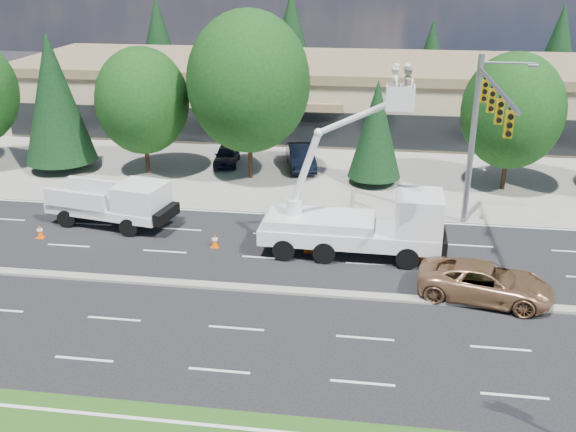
# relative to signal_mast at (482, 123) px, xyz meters

# --- Properties ---
(ground) EXTENTS (140.00, 140.00, 0.00)m
(ground) POSITION_rel_signal_mast_xyz_m (-10.03, -7.04, -6.06)
(ground) COLOR black
(ground) RESTS_ON ground
(concrete_apron) EXTENTS (140.00, 22.00, 0.01)m
(concrete_apron) POSITION_rel_signal_mast_xyz_m (-10.03, 12.96, -6.05)
(concrete_apron) COLOR gray
(concrete_apron) RESTS_ON ground
(road_median) EXTENTS (120.00, 0.55, 0.12)m
(road_median) POSITION_rel_signal_mast_xyz_m (-10.03, -7.04, -6.00)
(road_median) COLOR gray
(road_median) RESTS_ON ground
(strip_mall) EXTENTS (50.40, 15.40, 5.50)m
(strip_mall) POSITION_rel_signal_mast_xyz_m (-10.03, 22.93, -3.23)
(strip_mall) COLOR tan
(strip_mall) RESTS_ON ground
(tree_front_b) EXTENTS (4.67, 4.67, 9.20)m
(tree_front_b) POSITION_rel_signal_mast_xyz_m (-26.03, 7.96, -1.12)
(tree_front_b) COLOR #332114
(tree_front_b) RESTS_ON ground
(tree_front_c) EXTENTS (6.00, 6.00, 8.33)m
(tree_front_c) POSITION_rel_signal_mast_xyz_m (-20.03, 7.96, -1.18)
(tree_front_c) COLOR #332114
(tree_front_c) RESTS_ON ground
(tree_front_d) EXTENTS (7.70, 7.70, 10.69)m
(tree_front_d) POSITION_rel_signal_mast_xyz_m (-13.03, 7.96, 0.20)
(tree_front_d) COLOR #332114
(tree_front_d) RESTS_ON ground
(tree_front_e) EXTENTS (3.35, 3.35, 6.60)m
(tree_front_e) POSITION_rel_signal_mast_xyz_m (-5.03, 7.96, -2.52)
(tree_front_e) COLOR #332114
(tree_front_e) RESTS_ON ground
(tree_front_f) EXTENTS (6.08, 6.08, 8.43)m
(tree_front_f) POSITION_rel_signal_mast_xyz_m (2.97, 7.96, -1.12)
(tree_front_f) COLOR #332114
(tree_front_f) RESTS_ON ground
(tree_back_a) EXTENTS (4.99, 4.99, 9.84)m
(tree_back_a) POSITION_rel_signal_mast_xyz_m (-28.03, 34.96, -0.78)
(tree_back_a) COLOR #332114
(tree_back_a) RESTS_ON ground
(tree_back_b) EXTENTS (5.39, 5.39, 10.63)m
(tree_back_b) POSITION_rel_signal_mast_xyz_m (-14.03, 34.96, -0.36)
(tree_back_b) COLOR #332114
(tree_back_b) RESTS_ON ground
(tree_back_c) EXTENTS (4.01, 4.01, 7.90)m
(tree_back_c) POSITION_rel_signal_mast_xyz_m (-0.03, 34.96, -1.82)
(tree_back_c) COLOR #332114
(tree_back_c) RESTS_ON ground
(tree_back_d) EXTENTS (4.83, 4.83, 9.52)m
(tree_back_d) POSITION_rel_signal_mast_xyz_m (11.97, 34.96, -0.95)
(tree_back_d) COLOR #332114
(tree_back_d) RESTS_ON ground
(signal_mast) EXTENTS (2.76, 10.16, 9.00)m
(signal_mast) POSITION_rel_signal_mast_xyz_m (0.00, 0.00, 0.00)
(signal_mast) COLOR gray
(signal_mast) RESTS_ON ground
(utility_pickup) EXTENTS (6.86, 3.57, 2.50)m
(utility_pickup) POSITION_rel_signal_mast_xyz_m (-18.57, -0.94, -5.03)
(utility_pickup) COLOR white
(utility_pickup) RESTS_ON ground
(bucket_truck) EXTENTS (8.62, 2.91, 9.21)m
(bucket_truck) POSITION_rel_signal_mast_xyz_m (-5.35, -2.86, -4.10)
(bucket_truck) COLOR white
(bucket_truck) RESTS_ON ground
(traffic_cone_a) EXTENTS (0.40, 0.40, 0.70)m
(traffic_cone_a) POSITION_rel_signal_mast_xyz_m (-21.91, -3.09, -5.72)
(traffic_cone_a) COLOR #ED5607
(traffic_cone_a) RESTS_ON ground
(traffic_cone_b) EXTENTS (0.40, 0.40, 0.70)m
(traffic_cone_b) POSITION_rel_signal_mast_xyz_m (-12.70, -2.96, -5.72)
(traffic_cone_b) COLOR #ED5607
(traffic_cone_b) RESTS_ON ground
(traffic_cone_c) EXTENTS (0.40, 0.40, 0.70)m
(traffic_cone_c) POSITION_rel_signal_mast_xyz_m (-8.03, -2.85, -5.72)
(traffic_cone_c) COLOR #ED5607
(traffic_cone_c) RESTS_ON ground
(traffic_cone_d) EXTENTS (0.40, 0.40, 0.70)m
(traffic_cone_d) POSITION_rel_signal_mast_xyz_m (-2.51, -3.03, -5.72)
(traffic_cone_d) COLOR #ED5607
(traffic_cone_d) RESTS_ON ground
(minivan) EXTENTS (5.94, 3.56, 1.55)m
(minivan) POSITION_rel_signal_mast_xyz_m (-0.15, -6.44, -5.28)
(minivan) COLOR #A0734D
(minivan) RESTS_ON ground
(parked_car_west) EXTENTS (1.93, 4.02, 1.33)m
(parked_car_west) POSITION_rel_signal_mast_xyz_m (-15.26, 10.64, -5.39)
(parked_car_west) COLOR black
(parked_car_west) RESTS_ON ground
(parked_car_east) EXTENTS (2.75, 5.06, 1.58)m
(parked_car_east) POSITION_rel_signal_mast_xyz_m (-10.03, 10.50, -5.27)
(parked_car_east) COLOR black
(parked_car_east) RESTS_ON ground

